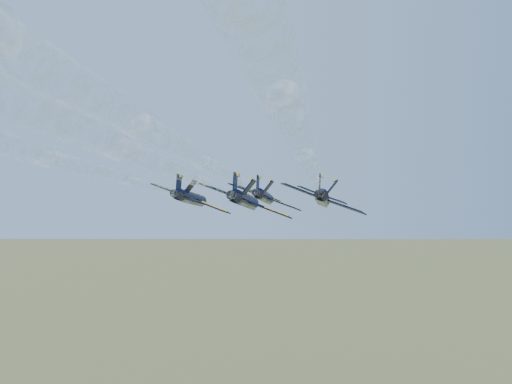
{
  "coord_description": "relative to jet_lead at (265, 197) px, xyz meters",
  "views": [
    {
      "loc": [
        -7.69,
        -96.14,
        97.01
      ],
      "look_at": [
        3.72,
        1.8,
        95.58
      ],
      "focal_mm": 40.0,
      "sensor_mm": 36.0,
      "label": 1
    }
  ],
  "objects": [
    {
      "name": "jet_right",
      "position": [
        8.0,
        -14.74,
        0.0
      ],
      "size": [
        13.81,
        19.67,
        6.1
      ],
      "rotation": [
        0.0,
        0.36,
        -0.28
      ],
      "color": "black"
    },
    {
      "name": "smoke_trail_lead",
      "position": [
        -20.95,
        -73.03,
        0.04
      ],
      "size": [
        30.07,
        96.8,
        3.84
      ],
      "rotation": [
        0.0,
        0.36,
        -0.28
      ],
      "color": "white"
    },
    {
      "name": "jet_lead",
      "position": [
        0.0,
        0.0,
        0.0
      ],
      "size": [
        13.81,
        19.67,
        6.1
      ],
      "rotation": [
        0.0,
        0.36,
        -0.28
      ],
      "color": "black"
    },
    {
      "name": "jet_left",
      "position": [
        -13.99,
        -8.46,
        0.0
      ],
      "size": [
        13.81,
        19.67,
        6.1
      ],
      "rotation": [
        0.0,
        0.36,
        -0.28
      ],
      "color": "black"
    },
    {
      "name": "smoke_trail_right",
      "position": [
        -12.95,
        -87.77,
        0.04
      ],
      "size": [
        30.07,
        96.8,
        3.84
      ],
      "rotation": [
        0.0,
        0.36,
        -0.28
      ],
      "color": "white"
    },
    {
      "name": "jet_slot",
      "position": [
        -5.96,
        -23.23,
        0.0
      ],
      "size": [
        13.81,
        19.67,
        6.1
      ],
      "rotation": [
        0.0,
        0.36,
        -0.28
      ],
      "color": "black"
    }
  ]
}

